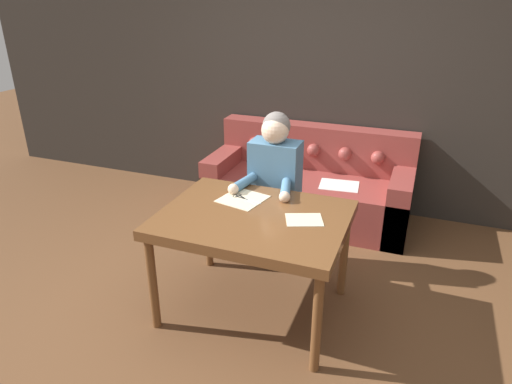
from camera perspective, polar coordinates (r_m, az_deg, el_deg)
ground_plane at (r=3.43m, az=-2.06°, el=-13.99°), size 16.00×16.00×0.00m
wall_back at (r=4.69m, az=7.53°, el=13.81°), size 8.00×0.06×2.60m
dining_table at (r=3.03m, az=-0.33°, el=-4.15°), size 1.22×0.94×0.76m
couch at (r=4.57m, az=6.62°, el=0.66°), size 1.96×0.82×0.88m
person at (r=3.61m, az=2.32°, el=0.17°), size 0.47×0.57×1.28m
pattern_paper_main at (r=3.22m, az=-1.67°, el=-0.85°), size 0.35×0.35×0.00m
pattern_paper_offcut at (r=2.95m, az=6.04°, el=-3.48°), size 0.28×0.26×0.00m
scissors at (r=3.23m, az=-1.72°, el=-0.74°), size 0.23×0.14×0.01m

